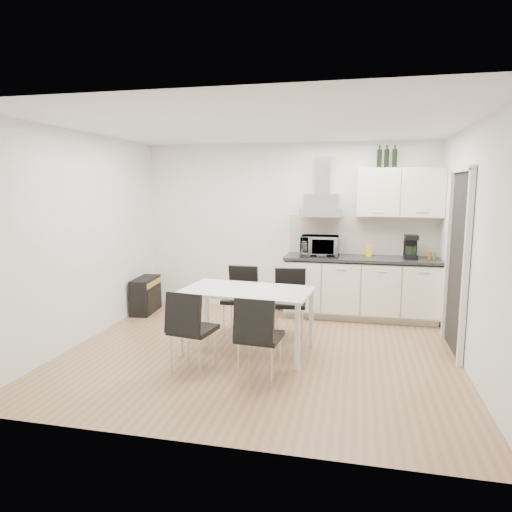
{
  "coord_description": "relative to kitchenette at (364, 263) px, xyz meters",
  "views": [
    {
      "loc": [
        1.08,
        -5.04,
        1.94
      ],
      "look_at": [
        -0.12,
        0.31,
        1.1
      ],
      "focal_mm": 32.0,
      "sensor_mm": 36.0,
      "label": 1
    }
  ],
  "objects": [
    {
      "name": "wall_left",
      "position": [
        -3.43,
        -1.73,
        0.47
      ],
      "size": [
        0.1,
        4.0,
        2.6
      ],
      "primitive_type": "cube",
      "color": "white",
      "rests_on": "ground"
    },
    {
      "name": "chair_far_right",
      "position": [
        -0.93,
        -1.12,
        -0.39
      ],
      "size": [
        0.48,
        0.54,
        0.88
      ],
      "primitive_type": null,
      "rotation": [
        0.0,
        0.0,
        3.23
      ],
      "color": "black",
      "rests_on": "ground"
    },
    {
      "name": "floor_speaker",
      "position": [
        -1.36,
        0.17,
        -0.69
      ],
      "size": [
        0.21,
        0.2,
        0.29
      ],
      "primitive_type": "cube",
      "rotation": [
        0.0,
        0.0,
        -0.36
      ],
      "color": "black",
      "rests_on": "ground"
    },
    {
      "name": "dining_table",
      "position": [
        -1.34,
        -1.72,
        -0.16
      ],
      "size": [
        1.56,
        0.98,
        0.75
      ],
      "rotation": [
        0.0,
        0.0,
        -0.09
      ],
      "color": "white",
      "rests_on": "ground"
    },
    {
      "name": "chair_near_right",
      "position": [
        -1.02,
        -2.49,
        -0.39
      ],
      "size": [
        0.48,
        0.53,
        0.88
      ],
      "primitive_type": null,
      "rotation": [
        0.0,
        0.0,
        -0.08
      ],
      "color": "black",
      "rests_on": "ground"
    },
    {
      "name": "ceiling",
      "position": [
        -1.18,
        -1.73,
        1.77
      ],
      "size": [
        4.5,
        4.5,
        0.0
      ],
      "primitive_type": "plane",
      "color": "white",
      "rests_on": "wall_back"
    },
    {
      "name": "kitchenette",
      "position": [
        0.0,
        0.0,
        0.0
      ],
      "size": [
        2.22,
        0.64,
        2.52
      ],
      "color": "beige",
      "rests_on": "ground"
    },
    {
      "name": "doorway",
      "position": [
        1.03,
        -1.18,
        0.22
      ],
      "size": [
        0.08,
        1.04,
        2.1
      ],
      "primitive_type": "cube",
      "color": "white",
      "rests_on": "ground"
    },
    {
      "name": "chair_far_left",
      "position": [
        -1.6,
        -1.08,
        -0.39
      ],
      "size": [
        0.45,
        0.51,
        0.88
      ],
      "primitive_type": null,
      "rotation": [
        0.0,
        0.0,
        3.13
      ],
      "color": "black",
      "rests_on": "ground"
    },
    {
      "name": "guitar_amp",
      "position": [
        -3.28,
        -0.42,
        -0.56
      ],
      "size": [
        0.33,
        0.67,
        0.54
      ],
      "rotation": [
        0.0,
        0.0,
        0.08
      ],
      "color": "black",
      "rests_on": "ground"
    },
    {
      "name": "wall_right",
      "position": [
        1.07,
        -1.73,
        0.47
      ],
      "size": [
        0.1,
        4.0,
        2.6
      ],
      "primitive_type": "cube",
      "color": "white",
      "rests_on": "ground"
    },
    {
      "name": "wall_back",
      "position": [
        -1.18,
        0.27,
        0.47
      ],
      "size": [
        4.5,
        0.1,
        2.6
      ],
      "primitive_type": "cube",
      "color": "white",
      "rests_on": "ground"
    },
    {
      "name": "ground",
      "position": [
        -1.18,
        -1.73,
        -0.83
      ],
      "size": [
        4.5,
        4.5,
        0.0
      ],
      "primitive_type": "plane",
      "color": "#A37A55",
      "rests_on": "ground"
    },
    {
      "name": "wall_front",
      "position": [
        -1.18,
        -3.73,
        0.47
      ],
      "size": [
        4.5,
        0.1,
        2.6
      ],
      "primitive_type": "cube",
      "color": "white",
      "rests_on": "ground"
    },
    {
      "name": "chair_near_left",
      "position": [
        -1.76,
        -2.41,
        -0.39
      ],
      "size": [
        0.52,
        0.57,
        0.88
      ],
      "primitive_type": null,
      "rotation": [
        0.0,
        0.0,
        -0.16
      ],
      "color": "black",
      "rests_on": "ground"
    }
  ]
}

